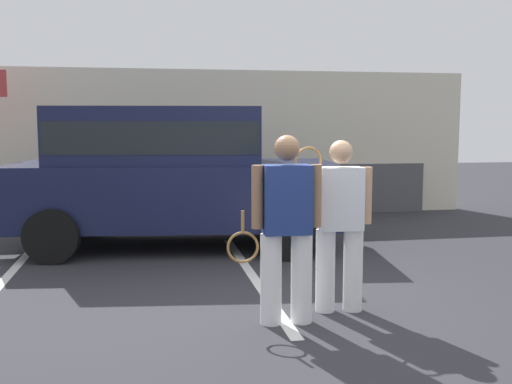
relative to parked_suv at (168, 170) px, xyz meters
name	(u,v)px	position (x,y,z in m)	size (l,w,h in m)	color
ground_plane	(287,314)	(0.99, -3.40, -1.15)	(40.00, 40.00, 0.00)	#2D2D33
parking_stripe_1	(253,276)	(0.92, -1.90, -1.14)	(0.12, 4.40, 0.01)	silver
house_frontage	(213,148)	(0.99, 2.94, 0.19)	(10.31, 0.40, 2.85)	beige
parked_suv	(168,170)	(0.00, 0.00, 0.00)	(4.79, 2.60, 2.05)	#141938
tennis_player_man	(286,227)	(0.92, -3.63, -0.25)	(0.90, 0.28, 1.72)	white
tennis_player_woman	(339,223)	(1.51, -3.37, -0.27)	(0.76, 0.29, 1.67)	white
potted_plant_by_porch	(322,198)	(2.94, 2.00, -0.72)	(0.58, 0.58, 0.76)	#9E5638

